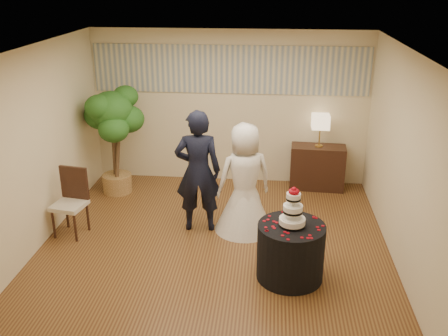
# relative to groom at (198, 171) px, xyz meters

# --- Properties ---
(floor) EXTENTS (5.00, 5.00, 0.00)m
(floor) POSITION_rel_groom_xyz_m (0.30, -0.49, -0.94)
(floor) COLOR brown
(floor) RESTS_ON ground
(ceiling) EXTENTS (5.00, 5.00, 0.00)m
(ceiling) POSITION_rel_groom_xyz_m (0.30, -0.49, 1.86)
(ceiling) COLOR white
(ceiling) RESTS_ON wall_back
(wall_back) EXTENTS (5.00, 0.06, 2.80)m
(wall_back) POSITION_rel_groom_xyz_m (0.30, 2.01, 0.46)
(wall_back) COLOR beige
(wall_back) RESTS_ON ground
(wall_front) EXTENTS (5.00, 0.06, 2.80)m
(wall_front) POSITION_rel_groom_xyz_m (0.30, -2.99, 0.46)
(wall_front) COLOR beige
(wall_front) RESTS_ON ground
(wall_left) EXTENTS (0.06, 5.00, 2.80)m
(wall_left) POSITION_rel_groom_xyz_m (-2.20, -0.49, 0.46)
(wall_left) COLOR beige
(wall_left) RESTS_ON ground
(wall_right) EXTENTS (0.06, 5.00, 2.80)m
(wall_right) POSITION_rel_groom_xyz_m (2.80, -0.49, 0.46)
(wall_right) COLOR beige
(wall_right) RESTS_ON ground
(mural_border) EXTENTS (4.90, 0.02, 0.85)m
(mural_border) POSITION_rel_groom_xyz_m (0.30, 1.99, 1.16)
(mural_border) COLOR #ABAE9E
(mural_border) RESTS_ON wall_back
(groom) EXTENTS (0.73, 0.52, 1.89)m
(groom) POSITION_rel_groom_xyz_m (0.00, 0.00, 0.00)
(groom) COLOR black
(groom) RESTS_ON floor
(bride) EXTENTS (1.16, 1.16, 1.69)m
(bride) POSITION_rel_groom_xyz_m (0.69, 0.04, -0.10)
(bride) COLOR white
(bride) RESTS_ON floor
(cake_table) EXTENTS (1.14, 1.14, 0.75)m
(cake_table) POSITION_rel_groom_xyz_m (1.36, -1.21, -0.57)
(cake_table) COLOR black
(cake_table) RESTS_ON floor
(wedding_cake) EXTENTS (0.33, 0.33, 0.53)m
(wedding_cake) POSITION_rel_groom_xyz_m (1.36, -1.21, 0.07)
(wedding_cake) COLOR white
(wedding_cake) RESTS_ON cake_table
(console) EXTENTS (0.99, 0.48, 0.80)m
(console) POSITION_rel_groom_xyz_m (1.92, 1.75, -0.54)
(console) COLOR #311B11
(console) RESTS_ON floor
(table_lamp) EXTENTS (0.31, 0.31, 0.58)m
(table_lamp) POSITION_rel_groom_xyz_m (1.92, 1.75, 0.15)
(table_lamp) COLOR beige
(table_lamp) RESTS_ON console
(ficus_tree) EXTENTS (1.04, 1.04, 1.94)m
(ficus_tree) POSITION_rel_groom_xyz_m (-1.66, 1.22, 0.03)
(ficus_tree) COLOR #265D1D
(ficus_tree) RESTS_ON floor
(side_chair) EXTENTS (0.54, 0.56, 1.02)m
(side_chair) POSITION_rel_groom_xyz_m (-1.89, -0.38, -0.43)
(side_chair) COLOR #311B11
(side_chair) RESTS_ON floor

